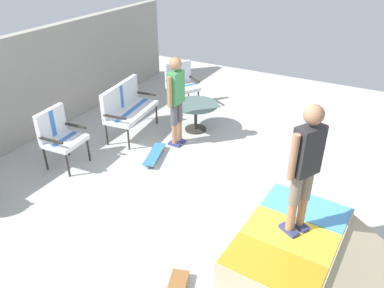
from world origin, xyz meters
TOP-DOWN VIEW (x-y plane):
  - ground_plane at (0.00, 0.00)m, footprint 12.00×12.00m
  - back_wall_cinderblock at (0.00, 4.00)m, footprint 9.00×0.20m
  - skate_ramp at (-0.73, -1.36)m, footprint 1.85×1.77m
  - patio_bench at (1.08, 2.44)m, footprint 1.31×0.70m
  - patio_chair_near_house at (2.76, 2.18)m, footprint 0.82×0.80m
  - patio_chair_by_wall at (-0.42, 2.73)m, footprint 0.66×0.60m
  - patio_table at (1.84, 1.31)m, footprint 0.90×0.90m
  - person_watching at (1.16, 1.35)m, footprint 0.48×0.25m
  - person_skater at (-0.65, -1.35)m, footprint 0.43×0.35m
  - skateboard_by_bench at (0.49, 1.43)m, footprint 0.82×0.42m

SIDE VIEW (x-z plane):
  - ground_plane at x=0.00m, z-range -0.10..0.00m
  - skateboard_by_bench at x=0.49m, z-range 0.03..0.14m
  - skate_ramp at x=-0.73m, z-range 0.00..0.43m
  - patio_table at x=1.84m, z-range 0.12..0.69m
  - patio_chair_near_house at x=2.76m, z-range 0.10..1.12m
  - patio_chair_by_wall at x=-0.42m, z-range 0.10..1.12m
  - patio_bench at x=1.08m, z-range 0.11..1.13m
  - person_watching at x=1.16m, z-range 0.14..1.83m
  - back_wall_cinderblock at x=0.00m, z-range 0.00..2.00m
  - person_skater at x=-0.65m, z-range 0.55..2.18m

